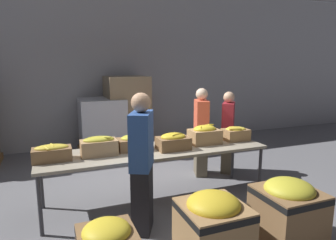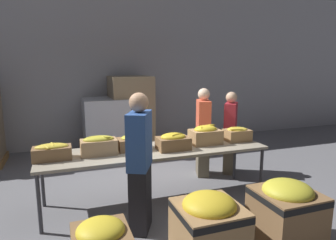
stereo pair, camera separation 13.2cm
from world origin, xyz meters
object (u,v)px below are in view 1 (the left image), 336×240
object	(u,v)px
banana_box_5	(236,133)
pallet_stack_2	(127,114)
volunteer_0	(201,132)
volunteer_1	(228,133)
banana_box_4	(205,134)
pallet_stack_1	(102,127)
banana_box_1	(99,146)
volunteer_2	(142,164)
banana_box_3	(173,141)
donation_bin_1	(213,227)
sorting_table	(156,152)
banana_box_0	(52,153)
banana_box_2	(134,142)
donation_bin_2	(288,210)

from	to	relation	value
banana_box_5	pallet_stack_2	size ratio (longest dim) A/B	0.23
banana_box_5	volunteer_0	world-z (taller)	volunteer_0
volunteer_1	pallet_stack_2	world-z (taller)	pallet_stack_2
banana_box_4	pallet_stack_1	size ratio (longest dim) A/B	0.37
banana_box_1	volunteer_1	world-z (taller)	volunteer_1
volunteer_2	banana_box_3	bearing A→B (deg)	-21.31
volunteer_1	pallet_stack_1	xyz separation A→B (m)	(-2.02, 2.05, -0.14)
banana_box_3	banana_box_5	world-z (taller)	banana_box_3
volunteer_1	donation_bin_1	xyz separation A→B (m)	(-1.61, -2.27, -0.36)
volunteer_0	volunteer_1	world-z (taller)	volunteer_0
sorting_table	donation_bin_1	world-z (taller)	sorting_table
banana_box_3	pallet_stack_1	world-z (taller)	pallet_stack_1
donation_bin_1	banana_box_0	bearing A→B (deg)	133.67
banana_box_2	volunteer_0	world-z (taller)	volunteer_0
banana_box_4	volunteer_1	xyz separation A→B (m)	(0.86, 0.67, -0.19)
sorting_table	banana_box_1	bearing A→B (deg)	178.95
volunteer_2	pallet_stack_1	distance (m)	3.46
volunteer_1	banana_box_4	bearing A→B (deg)	-14.67
banana_box_3	donation_bin_2	size ratio (longest dim) A/B	0.61
banana_box_5	volunteer_2	world-z (taller)	volunteer_2
sorting_table	volunteer_2	world-z (taller)	volunteer_2
volunteer_0	pallet_stack_1	distance (m)	2.49
banana_box_0	volunteer_2	world-z (taller)	volunteer_2
banana_box_5	volunteer_1	distance (m)	0.74
banana_box_1	donation_bin_1	distance (m)	1.89
volunteer_2	pallet_stack_1	xyz separation A→B (m)	(0.08, 3.45, -0.22)
banana_box_5	volunteer_0	xyz separation A→B (m)	(-0.26, 0.72, -0.12)
volunteer_0	volunteer_2	world-z (taller)	volunteer_2
volunteer_1	banana_box_2	bearing A→B (deg)	-35.51
volunteer_0	donation_bin_2	distance (m)	2.36
banana_box_4	volunteer_1	size ratio (longest dim) A/B	0.31
sorting_table	pallet_stack_2	distance (m)	2.88
banana_box_3	donation_bin_1	distance (m)	1.58
volunteer_2	donation_bin_1	distance (m)	1.10
donation_bin_1	banana_box_4	bearing A→B (deg)	64.78
banana_box_4	pallet_stack_2	distance (m)	2.88
banana_box_5	banana_box_4	bearing A→B (deg)	-179.57
banana_box_2	donation_bin_2	bearing A→B (deg)	-50.75
sorting_table	pallet_stack_1	bearing A→B (deg)	96.97
volunteer_2	banana_box_1	bearing A→B (deg)	55.38
banana_box_5	pallet_stack_2	world-z (taller)	pallet_stack_2
banana_box_4	banana_box_2	bearing A→B (deg)	177.24
banana_box_4	pallet_stack_2	xyz separation A→B (m)	(-0.55, 2.83, -0.08)
banana_box_2	donation_bin_2	distance (m)	2.20
banana_box_3	volunteer_2	bearing A→B (deg)	-137.39
sorting_table	banana_box_0	distance (m)	1.43
sorting_table	banana_box_1	xyz separation A→B (m)	(-0.82, 0.01, 0.18)
banana_box_2	donation_bin_1	bearing A→B (deg)	-77.07
volunteer_2	pallet_stack_2	distance (m)	3.62
banana_box_3	donation_bin_2	distance (m)	1.76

